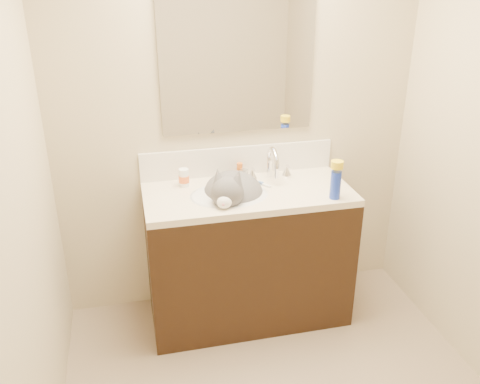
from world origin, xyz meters
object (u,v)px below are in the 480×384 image
pill_bottle (184,178)px  spray_can (335,185)px  basin (229,206)px  silver_jar (244,174)px  vanity_cabinet (248,258)px  cat (233,194)px  amber_bottle (240,170)px  faucet (272,166)px

pill_bottle → spray_can: (0.80, -0.36, 0.03)m
basin → silver_jar: (0.14, 0.21, 0.10)m
basin → spray_can: 0.61m
basin → spray_can: spray_can is taller
pill_bottle → spray_can: 0.87m
vanity_cabinet → spray_can: (0.45, -0.21, 0.53)m
basin → cat: size_ratio=0.85×
basin → cat: (0.03, 0.03, 0.06)m
amber_bottle → spray_can: 0.62m
basin → faucet: 0.38m
vanity_cabinet → spray_can: size_ratio=7.49×
spray_can → cat: bearing=159.1°
cat → silver_jar: size_ratio=8.91×
faucet → spray_can: size_ratio=1.75×
vanity_cabinet → pill_bottle: size_ratio=11.23×
basin → pill_bottle: pill_bottle is taller
vanity_cabinet → basin: basin is taller
cat → spray_can: size_ratio=3.29×
amber_bottle → spray_can: size_ratio=0.56×
vanity_cabinet → basin: (-0.12, -0.03, 0.38)m
cat → silver_jar: bearing=82.3°
faucet → amber_bottle: size_ratio=3.13×
vanity_cabinet → pill_bottle: bearing=156.5°
faucet → basin: bearing=-150.9°
amber_bottle → spray_can: spray_can is taller
cat → amber_bottle: bearing=90.4°
silver_jar → basin: bearing=-123.0°
silver_jar → cat: bearing=-120.9°
amber_bottle → faucet: bearing=-23.6°
cat → pill_bottle: cat is taller
vanity_cabinet → spray_can: 0.72m
faucet → pill_bottle: (-0.53, 0.02, -0.03)m
vanity_cabinet → silver_jar: bearing=84.5°
pill_bottle → amber_bottle: pill_bottle is taller
vanity_cabinet → faucet: faucet is taller
pill_bottle → silver_jar: 0.37m
faucet → cat: bearing=-153.0°
basin → amber_bottle: bearing=64.1°
basin → silver_jar: size_ratio=7.61×
pill_bottle → amber_bottle: (0.35, 0.06, -0.01)m
amber_bottle → basin: bearing=-115.9°
basin → faucet: faucet is taller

